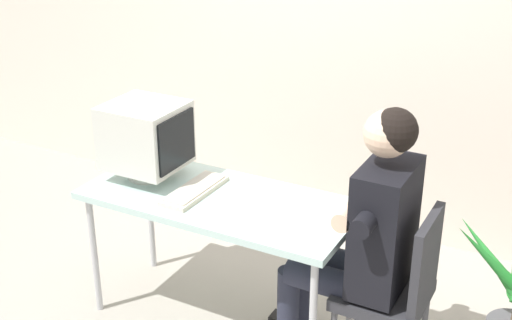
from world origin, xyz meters
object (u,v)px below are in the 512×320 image
at_px(crt_monitor, 146,136).
at_px(person_seated, 363,231).
at_px(keyboard, 195,190).
at_px(office_chair, 397,286).
at_px(desk, 219,207).

distance_m(crt_monitor, person_seated, 1.26).
bearing_deg(person_seated, crt_monitor, 178.76).
bearing_deg(keyboard, office_chair, 0.96).
bearing_deg(keyboard, desk, 7.04).
distance_m(desk, person_seated, 0.78).
relative_size(desk, keyboard, 3.23).
distance_m(desk, office_chair, 0.97).
height_order(desk, office_chair, office_chair).
distance_m(crt_monitor, keyboard, 0.40).
bearing_deg(office_chair, desk, -179.92).
bearing_deg(crt_monitor, office_chair, -1.08).
relative_size(desk, crt_monitor, 3.41).
xyz_separation_m(keyboard, office_chair, (1.09, 0.02, -0.25)).
relative_size(crt_monitor, person_seated, 0.30).
xyz_separation_m(desk, office_chair, (0.96, 0.00, -0.18)).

